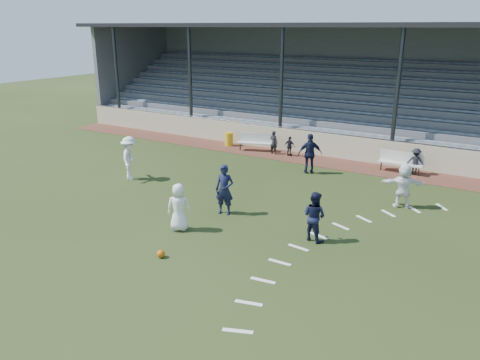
% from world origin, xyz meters
% --- Properties ---
extents(ground, '(90.00, 90.00, 0.00)m').
position_xyz_m(ground, '(0.00, 0.00, 0.00)').
color(ground, '#283716').
rests_on(ground, ground).
extents(cinder_track, '(34.00, 2.00, 0.02)m').
position_xyz_m(cinder_track, '(0.00, 10.50, 0.01)').
color(cinder_track, '#532C21').
rests_on(cinder_track, ground).
extents(retaining_wall, '(34.00, 0.18, 1.20)m').
position_xyz_m(retaining_wall, '(0.00, 11.55, 0.60)').
color(retaining_wall, beige).
rests_on(retaining_wall, ground).
extents(bench_left, '(2.02, 1.10, 0.95)m').
position_xyz_m(bench_left, '(-3.88, 10.66, 0.58)').
color(bench_left, silver).
rests_on(bench_left, cinder_track).
extents(bench_right, '(2.01, 0.49, 0.95)m').
position_xyz_m(bench_right, '(3.71, 10.66, 0.58)').
color(bench_right, silver).
rests_on(bench_right, cinder_track).
extents(trash_bin, '(0.47, 0.47, 0.74)m').
position_xyz_m(trash_bin, '(-5.76, 10.81, 0.39)').
color(trash_bin, gold).
rests_on(trash_bin, cinder_track).
extents(football, '(0.24, 0.24, 0.24)m').
position_xyz_m(football, '(-0.27, -1.53, 0.12)').
color(football, '#CE5C0C').
rests_on(football, ground).
extents(player_white_lead, '(0.93, 0.83, 1.61)m').
position_xyz_m(player_white_lead, '(-1.02, 0.31, 0.80)').
color(player_white_lead, white).
rests_on(player_white_lead, ground).
extents(player_navy_lead, '(0.76, 0.59, 1.83)m').
position_xyz_m(player_navy_lead, '(-0.51, 2.27, 0.91)').
color(player_navy_lead, '#131734').
rests_on(player_navy_lead, ground).
extents(player_navy_mid, '(0.90, 0.77, 1.61)m').
position_xyz_m(player_navy_mid, '(3.08, 1.90, 0.80)').
color(player_navy_mid, '#131734').
rests_on(player_navy_mid, ground).
extents(player_white_wing, '(1.24, 1.43, 1.91)m').
position_xyz_m(player_white_wing, '(-6.25, 3.49, 0.96)').
color(player_white_wing, white).
rests_on(player_white_wing, ground).
extents(player_navy_wing, '(1.15, 0.96, 1.84)m').
position_xyz_m(player_navy_wing, '(0.16, 8.40, 0.92)').
color(player_navy_wing, '#131734').
rests_on(player_navy_wing, ground).
extents(player_white_back, '(1.65, 0.98, 1.69)m').
position_xyz_m(player_white_back, '(4.81, 6.25, 0.85)').
color(player_white_back, white).
rests_on(player_white_back, ground).
extents(sub_left_near, '(0.48, 0.34, 1.23)m').
position_xyz_m(sub_left_near, '(-2.78, 10.51, 0.64)').
color(sub_left_near, black).
rests_on(sub_left_near, cinder_track).
extents(sub_left_far, '(0.61, 0.29, 1.02)m').
position_xyz_m(sub_left_far, '(-1.89, 10.58, 0.53)').
color(sub_left_far, black).
rests_on(sub_left_far, cinder_track).
extents(sub_right, '(0.82, 0.53, 1.21)m').
position_xyz_m(sub_right, '(4.35, 10.70, 0.62)').
color(sub_right, black).
rests_on(sub_right, cinder_track).
extents(grandstand, '(34.60, 9.00, 6.61)m').
position_xyz_m(grandstand, '(0.00, 16.26, 2.20)').
color(grandstand, slate).
rests_on(grandstand, ground).
extents(penalty_arc, '(3.89, 14.63, 0.01)m').
position_xyz_m(penalty_arc, '(4.12, 0.00, 0.01)').
color(penalty_arc, white).
rests_on(penalty_arc, ground).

